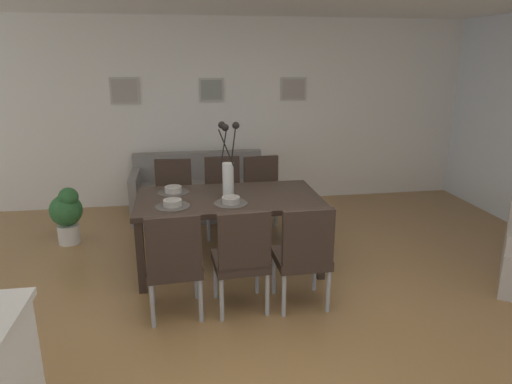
{
  "coord_description": "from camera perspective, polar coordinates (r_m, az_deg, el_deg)",
  "views": [
    {
      "loc": [
        -0.53,
        -3.24,
        2.06
      ],
      "look_at": [
        0.18,
        1.1,
        0.75
      ],
      "focal_mm": 31.74,
      "sensor_mm": 36.0,
      "label": 1
    }
  ],
  "objects": [
    {
      "name": "back_wall_panel",
      "position": [
        6.56,
        -4.62,
        9.88
      ],
      "size": [
        9.0,
        0.1,
        2.6
      ],
      "primitive_type": "cube",
      "color": "white",
      "rests_on": "ground"
    },
    {
      "name": "sofa",
      "position": [
        6.21,
        -7.11,
        -0.22
      ],
      "size": [
        1.77,
        0.84,
        0.8
      ],
      "color": "gray",
      "rests_on": "ground"
    },
    {
      "name": "ground_plane",
      "position": [
        3.88,
        0.01,
        -15.52
      ],
      "size": [
        9.0,
        9.0,
        0.0
      ],
      "primitive_type": "plane",
      "color": "olive"
    },
    {
      "name": "dining_chair_far_right",
      "position": [
        5.44,
        -4.18,
        -0.02
      ],
      "size": [
        0.45,
        0.45,
        0.92
      ],
      "color": "#33261E",
      "rests_on": "ground"
    },
    {
      "name": "bowl_far_left",
      "position": [
        4.26,
        -3.2,
        -0.95
      ],
      "size": [
        0.17,
        0.17,
        0.07
      ],
      "color": "#B2ADA3",
      "rests_on": "dining_table"
    },
    {
      "name": "dining_chair_mid_right",
      "position": [
        5.45,
        0.9,
        0.06
      ],
      "size": [
        0.47,
        0.47,
        0.92
      ],
      "color": "#33261E",
      "rests_on": "ground"
    },
    {
      "name": "framed_picture_right",
      "position": [
        6.63,
        4.73,
        12.82
      ],
      "size": [
        0.37,
        0.03,
        0.32
      ],
      "color": "#B2ADA3"
    },
    {
      "name": "dining_chair_near_left",
      "position": [
        3.7,
        -10.29,
        -8.46
      ],
      "size": [
        0.47,
        0.47,
        0.92
      ],
      "color": "#33261E",
      "rests_on": "ground"
    },
    {
      "name": "bowl_near_left",
      "position": [
        4.24,
        -10.47,
        -1.29
      ],
      "size": [
        0.17,
        0.17,
        0.07
      ],
      "color": "#B2ADA3",
      "rests_on": "dining_table"
    },
    {
      "name": "dining_chair_far_left",
      "position": [
        3.73,
        -1.8,
        -7.98
      ],
      "size": [
        0.47,
        0.47,
        0.92
      ],
      "color": "#33261E",
      "rests_on": "ground"
    },
    {
      "name": "placemat_near_right",
      "position": [
        4.68,
        -10.37,
        -0.06
      ],
      "size": [
        0.32,
        0.32,
        0.01
      ],
      "primitive_type": "cylinder",
      "color": "#4C4742",
      "rests_on": "dining_table"
    },
    {
      "name": "potted_plant",
      "position": [
        5.57,
        -22.73,
        -2.41
      ],
      "size": [
        0.36,
        0.36,
        0.67
      ],
      "color": "silver",
      "rests_on": "ground"
    },
    {
      "name": "bowl_near_right",
      "position": [
        4.67,
        -10.39,
        0.38
      ],
      "size": [
        0.17,
        0.17,
        0.07
      ],
      "color": "#B2ADA3",
      "rests_on": "dining_table"
    },
    {
      "name": "dining_chair_mid_left",
      "position": [
        3.81,
        6.03,
        -7.55
      ],
      "size": [
        0.45,
        0.45,
        0.92
      ],
      "color": "#33261E",
      "rests_on": "ground"
    },
    {
      "name": "dining_chair_near_right",
      "position": [
        5.37,
        -10.36,
        -0.45
      ],
      "size": [
        0.47,
        0.47,
        0.92
      ],
      "color": "#33261E",
      "rests_on": "ground"
    },
    {
      "name": "framed_picture_left",
      "position": [
        6.48,
        -16.23,
        12.15
      ],
      "size": [
        0.38,
        0.03,
        0.36
      ],
      "color": "#B2ADA3"
    },
    {
      "name": "centerpiece_vase",
      "position": [
        4.41,
        -3.55,
        2.93
      ],
      "size": [
        0.21,
        0.23,
        0.73
      ],
      "color": "silver",
      "rests_on": "dining_table"
    },
    {
      "name": "framed_picture_center",
      "position": [
        6.45,
        -5.65,
        12.69
      ],
      "size": [
        0.34,
        0.03,
        0.32
      ],
      "color": "#B2ADA3"
    },
    {
      "name": "dining_table",
      "position": [
        4.51,
        -3.48,
        -1.48
      ],
      "size": [
        1.8,
        1.0,
        0.74
      ],
      "color": "#33261E",
      "rests_on": "ground"
    },
    {
      "name": "placemat_far_left",
      "position": [
        4.27,
        -3.19,
        -1.43
      ],
      "size": [
        0.32,
        0.32,
        0.01
      ],
      "primitive_type": "cylinder",
      "color": "#4C4742",
      "rests_on": "dining_table"
    },
    {
      "name": "placemat_near_left",
      "position": [
        4.25,
        -10.45,
        -1.77
      ],
      "size": [
        0.32,
        0.32,
        0.01
      ],
      "primitive_type": "cylinder",
      "color": "#4C4742",
      "rests_on": "dining_table"
    }
  ]
}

